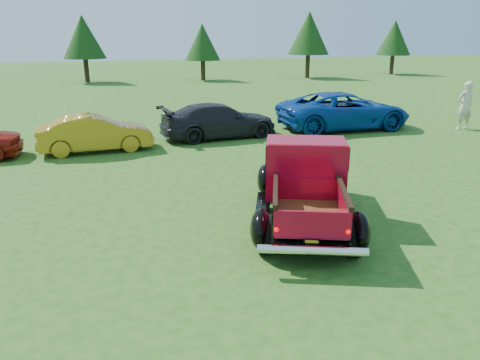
{
  "coord_description": "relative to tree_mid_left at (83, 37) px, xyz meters",
  "views": [
    {
      "loc": [
        -2.49,
        -7.89,
        3.72
      ],
      "look_at": [
        -0.01,
        0.2,
        1.04
      ],
      "focal_mm": 35.0,
      "sensor_mm": 36.0,
      "label": 1
    }
  ],
  "objects": [
    {
      "name": "show_car_yellow",
      "position": [
        0.38,
        -23.28,
        -2.79
      ],
      "size": [
        3.67,
        1.47,
        1.19
      ],
      "primitive_type": "imported",
      "rotation": [
        0.0,
        0.0,
        1.63
      ],
      "color": "#B37F17",
      "rests_on": "ground"
    },
    {
      "name": "show_car_grey",
      "position": [
        4.76,
        -22.39,
        -2.76
      ],
      "size": [
        4.48,
        2.21,
        1.25
      ],
      "primitive_type": "imported",
      "rotation": [
        0.0,
        0.0,
        1.68
      ],
      "color": "black",
      "rests_on": "ground"
    },
    {
      "name": "tree_far_east",
      "position": [
        27.0,
        -0.5,
        -0.14
      ],
      "size": [
        3.07,
        3.07,
        4.8
      ],
      "color": "#332114",
      "rests_on": "ground"
    },
    {
      "name": "pickup_truck",
      "position": [
        4.48,
        -30.49,
        -2.6
      ],
      "size": [
        3.35,
        4.75,
        1.66
      ],
      "rotation": [
        0.0,
        0.0,
        -0.38
      ],
      "color": "black",
      "rests_on": "ground"
    },
    {
      "name": "tree_mid_left",
      "position": [
        0.0,
        0.0,
        0.0
      ],
      "size": [
        3.2,
        3.2,
        5.0
      ],
      "color": "#332114",
      "rests_on": "ground"
    },
    {
      "name": "tree_east",
      "position": [
        18.0,
        -1.5,
        0.27
      ],
      "size": [
        3.46,
        3.46,
        5.4
      ],
      "color": "#332114",
      "rests_on": "ground"
    },
    {
      "name": "show_car_blue",
      "position": [
        9.95,
        -22.3,
        -2.65
      ],
      "size": [
        5.29,
        2.46,
        1.47
      ],
      "primitive_type": "imported",
      "rotation": [
        0.0,
        0.0,
        1.57
      ],
      "color": "navy",
      "rests_on": "ground"
    },
    {
      "name": "tree_mid_right",
      "position": [
        9.0,
        -1.0,
        -0.41
      ],
      "size": [
        2.82,
        2.82,
        4.4
      ],
      "color": "#332114",
      "rests_on": "ground"
    },
    {
      "name": "ground",
      "position": [
        3.0,
        -31.0,
        -3.38
      ],
      "size": [
        120.0,
        120.0,
        0.0
      ],
      "primitive_type": "plane",
      "color": "#224E16",
      "rests_on": "ground"
    },
    {
      "name": "spectator",
      "position": [
        14.5,
        -23.76,
        -2.43
      ],
      "size": [
        0.7,
        0.46,
        1.91
      ],
      "primitive_type": "imported",
      "rotation": [
        0.0,
        0.0,
        3.14
      ],
      "color": "beige",
      "rests_on": "ground"
    }
  ]
}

